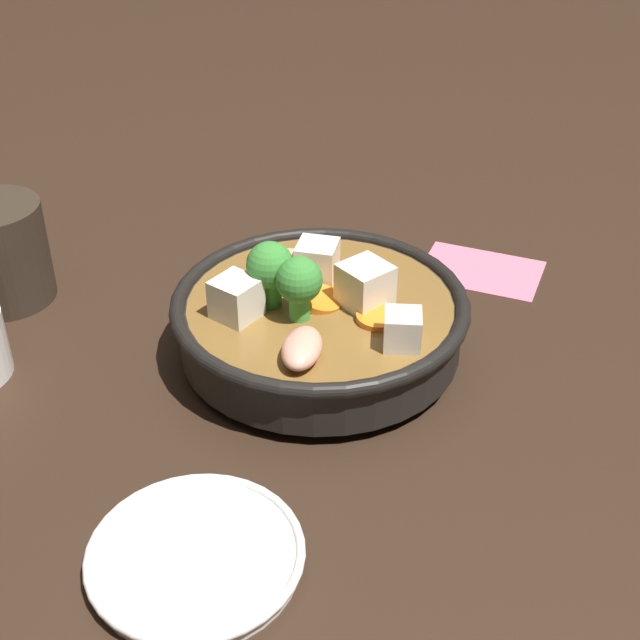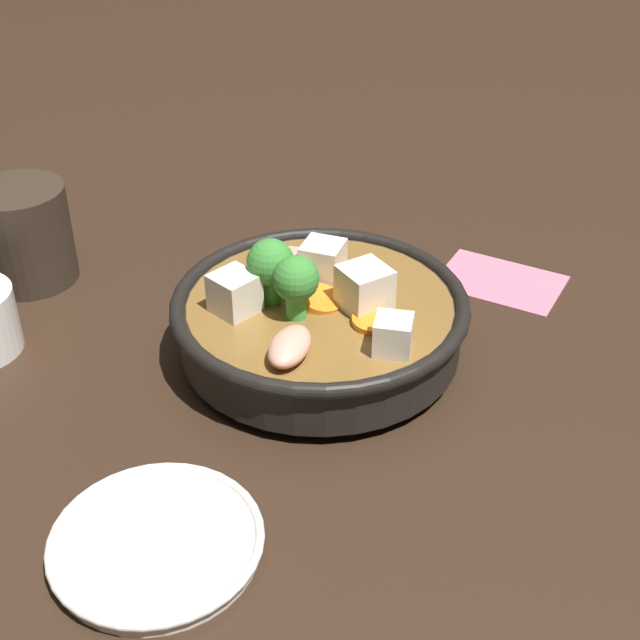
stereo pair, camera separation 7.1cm
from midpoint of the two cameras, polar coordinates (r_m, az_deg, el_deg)
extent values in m
plane|color=black|center=(0.73, -2.78, -2.36)|extent=(3.00, 3.00, 0.00)
cylinder|color=black|center=(0.73, -2.80, -2.05)|extent=(0.12, 0.12, 0.01)
cylinder|color=black|center=(0.71, -2.85, -0.37)|extent=(0.22, 0.22, 0.04)
torus|color=black|center=(0.70, -2.90, 1.03)|extent=(0.24, 0.24, 0.01)
cylinder|color=brown|center=(0.71, -2.87, 0.25)|extent=(0.21, 0.21, 0.02)
cylinder|color=orange|center=(0.68, 0.70, 0.10)|extent=(0.05, 0.05, 0.01)
cylinder|color=orange|center=(0.72, -1.38, 2.26)|extent=(0.05, 0.05, 0.02)
cylinder|color=orange|center=(0.70, -2.81, 1.33)|extent=(0.05, 0.05, 0.01)
cylinder|color=green|center=(0.68, -4.05, 0.69)|extent=(0.02, 0.02, 0.02)
sphere|color=#388433|center=(0.66, -4.12, 2.37)|extent=(0.04, 0.04, 0.04)
cylinder|color=green|center=(0.70, -6.08, 1.71)|extent=(0.02, 0.02, 0.02)
sphere|color=#388433|center=(0.68, -6.20, 3.42)|extent=(0.04, 0.04, 0.04)
cube|color=silver|center=(0.72, -2.98, 3.71)|extent=(0.04, 0.04, 0.03)
cube|color=silver|center=(0.68, -8.37, 1.28)|extent=(0.03, 0.03, 0.03)
cube|color=silver|center=(0.64, 2.19, -0.72)|extent=(0.04, 0.04, 0.03)
cube|color=silver|center=(0.69, -0.03, 2.14)|extent=(0.04, 0.04, 0.03)
cube|color=tan|center=(0.72, -4.71, 3.19)|extent=(0.03, 0.03, 0.02)
ellipsoid|color=#EA9E84|center=(0.63, -4.37, -1.92)|extent=(0.05, 0.06, 0.02)
cylinder|color=white|center=(0.57, -11.59, -14.86)|extent=(0.13, 0.13, 0.01)
torus|color=white|center=(0.57, -11.65, -14.53)|extent=(0.14, 0.14, 0.01)
cube|color=#D16B84|center=(0.85, 7.93, 3.11)|extent=(0.13, 0.10, 0.00)
camera|label=1|loc=(0.04, -92.86, -1.92)|focal=50.00mm
camera|label=2|loc=(0.04, 87.14, 1.92)|focal=50.00mm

